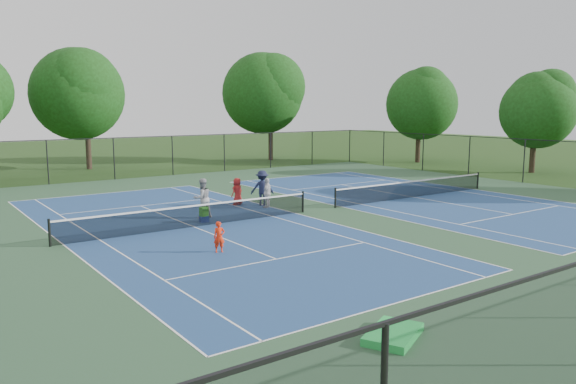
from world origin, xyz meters
TOP-DOWN VIEW (x-y plane):
  - ground at (0.00, 0.00)m, footprint 140.00×140.00m
  - court_pad at (0.00, 0.00)m, footprint 36.00×36.00m
  - tennis_court_left at (-7.00, 0.00)m, footprint 12.00×23.83m
  - tennis_court_right at (7.00, 0.00)m, footprint 12.00×23.83m
  - perimeter_fence at (0.00, 0.00)m, footprint 36.08×36.08m
  - tree_back_b at (-4.00, 26.00)m, footprint 7.60×7.60m
  - tree_back_d at (13.00, 24.00)m, footprint 7.80×7.80m
  - tree_side_e at (23.00, 14.00)m, footprint 6.60×6.60m
  - tree_side_f at (24.00, 3.00)m, footprint 5.80×5.80m
  - child_player at (-8.15, -4.42)m, footprint 0.47×0.38m
  - instructor at (-5.74, 1.68)m, footprint 0.96×0.77m
  - bystander_a at (-1.78, 2.11)m, footprint 0.97×0.85m
  - bystander_b at (-1.60, 2.87)m, footprint 1.40×1.19m
  - bystander_c at (-2.66, 3.68)m, footprint 0.82×0.64m
  - ball_crate at (-6.16, 0.71)m, footprint 0.38×0.35m
  - ball_hopper at (-6.16, 0.71)m, footprint 0.36×0.31m
  - green_tarp at (-8.58, -13.45)m, footprint 1.85×1.58m

SIDE VIEW (x-z plane):
  - ground at x=0.00m, z-range 0.00..0.00m
  - court_pad at x=0.00m, z-range 0.00..0.01m
  - tennis_court_left at x=-7.00m, z-range -0.44..0.63m
  - tennis_court_right at x=7.00m, z-range -0.44..0.63m
  - green_tarp at x=-8.58m, z-range 0.01..0.19m
  - ball_crate at x=-6.16m, z-range 0.00..0.29m
  - ball_hopper at x=-6.16m, z-range 0.29..0.70m
  - child_player at x=-8.15m, z-range 0.00..1.14m
  - bystander_c at x=-2.66m, z-range 0.00..1.47m
  - bystander_a at x=-1.78m, z-range 0.00..1.57m
  - bystander_b at x=-1.60m, z-range 0.00..1.87m
  - instructor at x=-5.74m, z-range 0.00..1.88m
  - perimeter_fence at x=0.00m, z-range 0.09..3.11m
  - tree_side_f at x=24.00m, z-range 1.19..9.31m
  - tree_side_e at x=23.00m, z-range 1.37..10.25m
  - tree_back_b at x=-4.00m, z-range 1.58..11.61m
  - tree_back_d at x=13.00m, z-range 1.64..12.01m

